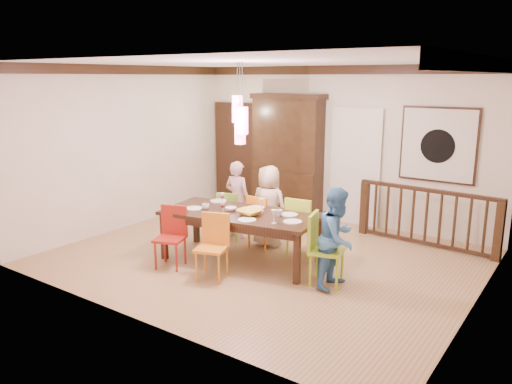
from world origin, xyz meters
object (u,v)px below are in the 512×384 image
Objects in this scene: balustrade at (426,216)px; chair_end_right at (327,245)px; person_far_left at (238,199)px; dining_table at (241,217)px; chair_far_left at (231,211)px; china_hutch at (287,155)px; person_far_mid at (269,206)px; person_end_right at (337,238)px.

chair_end_right is at bearing -100.80° from balustrade.
balustrade is 3.11m from person_far_left.
chair_end_right is at bearing -10.60° from dining_table.
balustrade is (2.83, 1.51, 0.03)m from chair_far_left.
dining_table is 2.95× the size of chair_far_left.
balustrade is (2.85, -0.35, -0.70)m from china_hutch.
chair_far_left is (-0.78, 0.76, -0.20)m from dining_table.
dining_table is 0.82m from person_far_mid.
chair_end_right reaches higher than dining_table.
chair_far_left is at bearing -89.40° from china_hutch.
chair_end_right is at bearing 155.49° from person_far_left.
chair_far_left is at bearing 1.17° from person_far_mid.
chair_far_left is at bearing 126.84° from dining_table.
chair_far_left reaches higher than dining_table.
china_hutch is (-0.02, 1.85, 0.72)m from chair_far_left.
person_end_right reaches higher than chair_end_right.
china_hutch is 1.80m from person_far_left.
dining_table is 1.59m from person_end_right.
person_far_left is at bearing 52.49° from chair_end_right.
person_far_mid is at bearing 166.51° from chair_far_left.
chair_far_left is 2.37m from chair_end_right.
person_end_right is (2.32, -0.93, 0.00)m from person_far_left.
dining_table is at bearing 89.27° from person_end_right.
person_end_right is (1.64, -0.85, 0.00)m from person_far_mid.
balustrade is at bearing -6.91° from china_hutch.
balustrade is 2.35m from person_end_right.
person_end_right is (1.59, -0.04, -0.01)m from dining_table.
china_hutch reaches higher than chair_far_left.
person_far_mid is at bearing -67.32° from china_hutch.
dining_table is 1.02× the size of china_hutch.
china_hutch reaches higher than chair_end_right.
person_far_left is at bearing -125.64° from chair_far_left.
dining_table is 1.16m from person_far_left.
china_hutch is 1.79× the size of person_end_right.
person_far_left is at bearing 120.55° from dining_table.
chair_end_right is 0.72× the size of person_far_left.
balustrade reaches higher than chair_end_right.
dining_table is 1.84× the size of person_far_mid.
person_end_right is at bearing -47.99° from china_hutch.
person_end_right is at bearing 143.41° from chair_far_left.
china_hutch is 1.03× the size of balustrade.
china_hutch reaches higher than dining_table.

